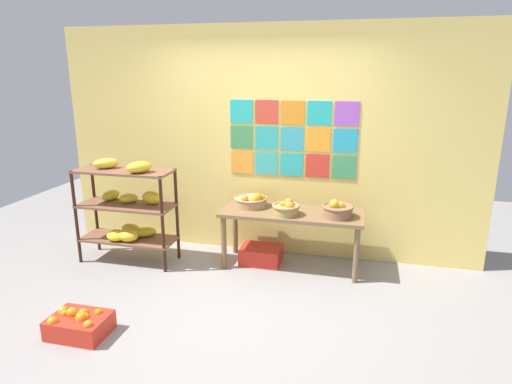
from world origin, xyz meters
TOP-DOWN VIEW (x-y plane):
  - ground at (0.00, 0.00)m, footprint 9.04×9.04m
  - back_wall_with_art at (0.01, 1.55)m, footprint 4.99×0.07m
  - banana_shelf_unit at (-1.43, 0.86)m, footprint 1.10×0.51m
  - display_table at (0.40, 1.14)m, footprint 1.56×0.57m
  - fruit_basket_centre at (-0.08, 1.22)m, footprint 0.38×0.38m
  - fruit_basket_back_left at (0.36, 1.02)m, footprint 0.30×0.30m
  - fruit_basket_left at (0.90, 1.08)m, footprint 0.33×0.33m
  - produce_crate_under_table at (0.05, 1.15)m, footprint 0.45×0.35m
  - orange_crate_foreground at (-1.10, -0.62)m, footprint 0.48×0.35m

SIDE VIEW (x-z plane):
  - ground at x=0.00m, z-range 0.00..0.00m
  - produce_crate_under_table at x=0.05m, z-range 0.00..0.19m
  - orange_crate_foreground at x=-1.10m, z-range -0.01..0.21m
  - display_table at x=0.40m, z-range 0.24..0.89m
  - banana_shelf_unit at x=-1.43m, z-range 0.05..1.26m
  - fruit_basket_centre at x=-0.08m, z-range 0.63..0.80m
  - fruit_basket_back_left at x=0.36m, z-range 0.64..0.81m
  - fruit_basket_left at x=0.90m, z-range 0.63..0.83m
  - back_wall_with_art at x=0.01m, z-range 0.00..2.65m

